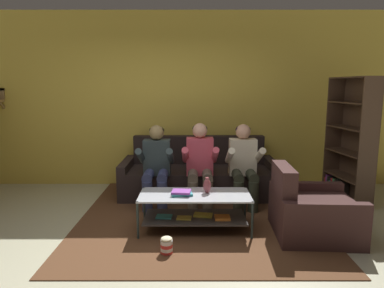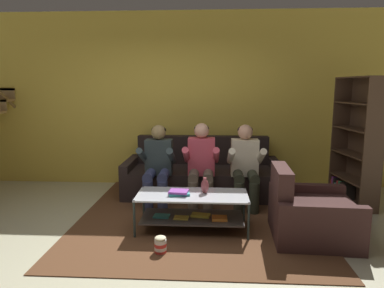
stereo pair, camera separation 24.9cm
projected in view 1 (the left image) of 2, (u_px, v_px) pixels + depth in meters
name	position (u px, v px, depth m)	size (l,w,h in m)	color
ground	(149.00, 248.00, 3.61)	(16.80, 16.80, 0.00)	#B6B495
back_partition	(165.00, 100.00, 5.79)	(8.40, 0.12, 2.90)	gold
couch	(199.00, 176.00, 5.40)	(2.39, 0.92, 0.88)	black
person_seated_left	(156.00, 163.00, 4.80)	(0.50, 0.58, 1.14)	navy
person_seated_middle	(200.00, 162.00, 4.80)	(0.50, 0.58, 1.17)	brown
person_seated_right	(243.00, 162.00, 4.80)	(0.50, 0.58, 1.16)	#2C2F21
coffee_table	(195.00, 206.00, 4.03)	(1.30, 0.56, 0.44)	#B8BCC4
area_rug	(197.00, 212.00, 4.63)	(3.00, 3.33, 0.01)	#56351F
vase	(207.00, 186.00, 4.04)	(0.09, 0.09, 0.19)	brown
book_stack	(181.00, 193.00, 3.96)	(0.26, 0.19, 0.05)	teal
bookshelf	(350.00, 149.00, 5.03)	(0.41, 0.90, 1.82)	#503829
armchair	(311.00, 213.00, 3.89)	(0.93, 0.91, 0.81)	#3B2220
popcorn_tub	(166.00, 245.00, 3.47)	(0.12, 0.12, 0.18)	red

